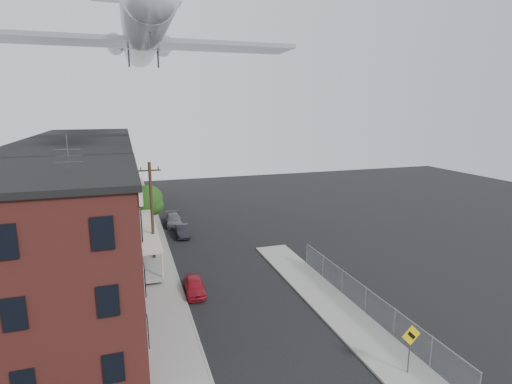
{
  "coord_description": "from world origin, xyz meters",
  "views": [
    {
      "loc": [
        -7.4,
        -15.73,
        13.4
      ],
      "look_at": [
        0.3,
        7.73,
        8.16
      ],
      "focal_mm": 28.0,
      "sensor_mm": 36.0,
      "label": 1
    }
  ],
  "objects_px": {
    "warning_sign": "(410,342)",
    "utility_pole": "(152,213)",
    "car_near": "(194,286)",
    "car_mid": "(182,231)",
    "car_far": "(174,220)",
    "street_tree": "(149,201)",
    "airplane": "(142,34)"
  },
  "relations": [
    {
      "from": "warning_sign",
      "to": "car_far",
      "type": "distance_m",
      "value": 31.76
    },
    {
      "from": "utility_pole",
      "to": "car_near",
      "type": "distance_m",
      "value": 8.05
    },
    {
      "from": "airplane",
      "to": "street_tree",
      "type": "bearing_deg",
      "value": 92.58
    },
    {
      "from": "warning_sign",
      "to": "utility_pole",
      "type": "distance_m",
      "value": 22.25
    },
    {
      "from": "warning_sign",
      "to": "car_far",
      "type": "height_order",
      "value": "warning_sign"
    },
    {
      "from": "street_tree",
      "to": "car_near",
      "type": "relative_size",
      "value": 1.48
    },
    {
      "from": "utility_pole",
      "to": "car_mid",
      "type": "relative_size",
      "value": 2.48
    },
    {
      "from": "car_near",
      "to": "car_mid",
      "type": "xyz_separation_m",
      "value": [
        1.03,
        13.66,
        -0.0
      ]
    },
    {
      "from": "warning_sign",
      "to": "utility_pole",
      "type": "xyz_separation_m",
      "value": [
        -11.2,
        19.03,
        2.79
      ]
    },
    {
      "from": "warning_sign",
      "to": "utility_pole",
      "type": "relative_size",
      "value": 0.31
    },
    {
      "from": "warning_sign",
      "to": "utility_pole",
      "type": "bearing_deg",
      "value": 120.48
    },
    {
      "from": "car_near",
      "to": "car_far",
      "type": "distance_m",
      "value": 18.17
    },
    {
      "from": "car_mid",
      "to": "car_far",
      "type": "xyz_separation_m",
      "value": [
        -0.41,
        4.5,
        0.04
      ]
    },
    {
      "from": "car_far",
      "to": "car_near",
      "type": "bearing_deg",
      "value": -90.62
    },
    {
      "from": "utility_pole",
      "to": "street_tree",
      "type": "height_order",
      "value": "utility_pole"
    },
    {
      "from": "car_far",
      "to": "airplane",
      "type": "bearing_deg",
      "value": -120.2
    },
    {
      "from": "car_near",
      "to": "car_mid",
      "type": "height_order",
      "value": "car_near"
    },
    {
      "from": "car_far",
      "to": "street_tree",
      "type": "bearing_deg",
      "value": -145.99
    },
    {
      "from": "airplane",
      "to": "warning_sign",
      "type": "bearing_deg",
      "value": -67.89
    },
    {
      "from": "street_tree",
      "to": "car_far",
      "type": "height_order",
      "value": "street_tree"
    },
    {
      "from": "airplane",
      "to": "car_near",
      "type": "bearing_deg",
      "value": -82.14
    },
    {
      "from": "warning_sign",
      "to": "airplane",
      "type": "distance_m",
      "value": 33.96
    },
    {
      "from": "warning_sign",
      "to": "car_far",
      "type": "bearing_deg",
      "value": 104.98
    },
    {
      "from": "car_mid",
      "to": "street_tree",
      "type": "bearing_deg",
      "value": 139.43
    },
    {
      "from": "utility_pole",
      "to": "street_tree",
      "type": "xyz_separation_m",
      "value": [
        0.33,
        9.92,
        -1.22
      ]
    },
    {
      "from": "car_near",
      "to": "car_far",
      "type": "xyz_separation_m",
      "value": [
        0.63,
        18.16,
        0.03
      ]
    },
    {
      "from": "airplane",
      "to": "utility_pole",
      "type": "bearing_deg",
      "value": -93.36
    },
    {
      "from": "warning_sign",
      "to": "street_tree",
      "type": "distance_m",
      "value": 30.96
    },
    {
      "from": "car_mid",
      "to": "car_far",
      "type": "distance_m",
      "value": 4.52
    },
    {
      "from": "utility_pole",
      "to": "airplane",
      "type": "bearing_deg",
      "value": 86.64
    },
    {
      "from": "warning_sign",
      "to": "car_far",
      "type": "relative_size",
      "value": 0.64
    },
    {
      "from": "car_near",
      "to": "car_far",
      "type": "height_order",
      "value": "car_far"
    }
  ]
}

